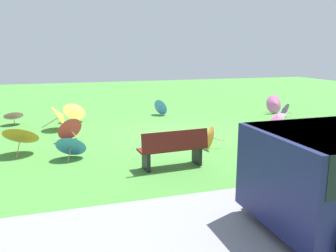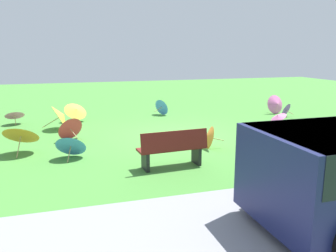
{
  "view_description": "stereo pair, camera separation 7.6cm",
  "coord_description": "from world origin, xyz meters",
  "px_view_note": "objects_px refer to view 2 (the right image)",
  "views": [
    {
      "loc": [
        3.6,
        10.33,
        2.68
      ],
      "look_at": [
        0.72,
        1.23,
        0.6
      ],
      "focal_mm": 37.46,
      "sensor_mm": 36.0,
      "label": 1
    },
    {
      "loc": [
        3.53,
        10.35,
        2.68
      ],
      "look_at": [
        0.72,
        1.23,
        0.6
      ],
      "focal_mm": 37.46,
      "sensor_mm": 36.0,
      "label": 2
    }
  ],
  "objects_px": {
    "parasol_blue_1": "(71,144)",
    "parasol_purple_0": "(285,110)",
    "park_bench": "(173,148)",
    "parasol_orange_1": "(208,137)",
    "parasol_red_0": "(69,128)",
    "parasol_pink_2": "(276,104)",
    "parasol_yellow_0": "(76,110)",
    "parasol_blue_0": "(162,107)",
    "parasol_pink_1": "(278,116)",
    "parasol_orange_0": "(21,133)",
    "parasol_teal_0": "(285,142)",
    "parasol_pink_0": "(14,114)",
    "parasol_yellow_1": "(61,116)"
  },
  "relations": [
    {
      "from": "parasol_pink_1",
      "to": "parasol_pink_2",
      "type": "bearing_deg",
      "value": -122.32
    },
    {
      "from": "parasol_yellow_1",
      "to": "parasol_purple_0",
      "type": "bearing_deg",
      "value": 178.08
    },
    {
      "from": "parasol_orange_0",
      "to": "park_bench",
      "type": "bearing_deg",
      "value": 146.74
    },
    {
      "from": "parasol_red_0",
      "to": "parasol_teal_0",
      "type": "bearing_deg",
      "value": 149.94
    },
    {
      "from": "parasol_yellow_0",
      "to": "parasol_teal_0",
      "type": "bearing_deg",
      "value": 130.91
    },
    {
      "from": "parasol_red_0",
      "to": "parasol_purple_0",
      "type": "relative_size",
      "value": 1.33
    },
    {
      "from": "parasol_pink_2",
      "to": "parasol_yellow_1",
      "type": "relative_size",
      "value": 0.84
    },
    {
      "from": "parasol_orange_1",
      "to": "parasol_purple_0",
      "type": "bearing_deg",
      "value": -145.03
    },
    {
      "from": "parasol_teal_0",
      "to": "parasol_pink_0",
      "type": "xyz_separation_m",
      "value": [
        7.26,
        -6.07,
        0.08
      ]
    },
    {
      "from": "parasol_orange_1",
      "to": "parasol_yellow_1",
      "type": "xyz_separation_m",
      "value": [
        3.83,
        -3.71,
        0.14
      ]
    },
    {
      "from": "parasol_red_0",
      "to": "parasol_orange_1",
      "type": "xyz_separation_m",
      "value": [
        -3.63,
        2.12,
        -0.06
      ]
    },
    {
      "from": "park_bench",
      "to": "parasol_orange_0",
      "type": "bearing_deg",
      "value": -33.26
    },
    {
      "from": "parasol_purple_0",
      "to": "parasol_yellow_0",
      "type": "distance_m",
      "value": 8.32
    },
    {
      "from": "parasol_yellow_0",
      "to": "parasol_red_0",
      "type": "bearing_deg",
      "value": 83.25
    },
    {
      "from": "park_bench",
      "to": "parasol_red_0",
      "type": "distance_m",
      "value": 4.04
    },
    {
      "from": "parasol_blue_1",
      "to": "parasol_purple_0",
      "type": "height_order",
      "value": "parasol_blue_1"
    },
    {
      "from": "parasol_pink_2",
      "to": "parasol_yellow_1",
      "type": "bearing_deg",
      "value": 2.79
    },
    {
      "from": "parasol_blue_0",
      "to": "parasol_yellow_0",
      "type": "distance_m",
      "value": 3.58
    },
    {
      "from": "parasol_teal_0",
      "to": "parasol_orange_1",
      "type": "bearing_deg",
      "value": -29.52
    },
    {
      "from": "parasol_orange_0",
      "to": "parasol_blue_1",
      "type": "relative_size",
      "value": 1.24
    },
    {
      "from": "parasol_red_0",
      "to": "parasol_pink_2",
      "type": "distance_m",
      "value": 8.82
    },
    {
      "from": "park_bench",
      "to": "parasol_pink_0",
      "type": "xyz_separation_m",
      "value": [
        4.05,
        -6.32,
        -0.09
      ]
    },
    {
      "from": "parasol_blue_0",
      "to": "parasol_pink_1",
      "type": "xyz_separation_m",
      "value": [
        -3.36,
        3.35,
        0.01
      ]
    },
    {
      "from": "park_bench",
      "to": "parasol_pink_1",
      "type": "xyz_separation_m",
      "value": [
        -5.03,
        -3.25,
        -0.12
      ]
    },
    {
      "from": "park_bench",
      "to": "parasol_orange_1",
      "type": "xyz_separation_m",
      "value": [
        -1.43,
        -1.26,
        -0.14
      ]
    },
    {
      "from": "parasol_pink_0",
      "to": "parasol_yellow_1",
      "type": "height_order",
      "value": "parasol_yellow_1"
    },
    {
      "from": "park_bench",
      "to": "parasol_blue_0",
      "type": "height_order",
      "value": "park_bench"
    },
    {
      "from": "parasol_blue_0",
      "to": "parasol_pink_0",
      "type": "xyz_separation_m",
      "value": [
        5.72,
        0.28,
        0.03
      ]
    },
    {
      "from": "parasol_red_0",
      "to": "parasol_teal_0",
      "type": "relative_size",
      "value": 1.27
    },
    {
      "from": "parasol_pink_1",
      "to": "parasol_yellow_0",
      "type": "distance_m",
      "value": 7.48
    },
    {
      "from": "parasol_blue_0",
      "to": "parasol_pink_0",
      "type": "height_order",
      "value": "parasol_blue_0"
    },
    {
      "from": "parasol_pink_2",
      "to": "parasol_yellow_0",
      "type": "bearing_deg",
      "value": -5.01
    },
    {
      "from": "parasol_orange_1",
      "to": "parasol_purple_0",
      "type": "height_order",
      "value": "parasol_orange_1"
    },
    {
      "from": "parasol_yellow_1",
      "to": "park_bench",
      "type": "bearing_deg",
      "value": 115.87
    },
    {
      "from": "parasol_pink_2",
      "to": "parasol_pink_1",
      "type": "bearing_deg",
      "value": 57.68
    },
    {
      "from": "parasol_purple_0",
      "to": "parasol_blue_1",
      "type": "bearing_deg",
      "value": 20.64
    },
    {
      "from": "parasol_pink_2",
      "to": "parasol_pink_0",
      "type": "bearing_deg",
      "value": -5.04
    },
    {
      "from": "parasol_teal_0",
      "to": "parasol_pink_1",
      "type": "bearing_deg",
      "value": -121.27
    },
    {
      "from": "parasol_blue_0",
      "to": "parasol_orange_0",
      "type": "relative_size",
      "value": 0.66
    },
    {
      "from": "parasol_teal_0",
      "to": "parasol_orange_0",
      "type": "relative_size",
      "value": 0.63
    },
    {
      "from": "parasol_pink_0",
      "to": "parasol_blue_1",
      "type": "relative_size",
      "value": 0.87
    },
    {
      "from": "parasol_orange_1",
      "to": "parasol_yellow_0",
      "type": "relative_size",
      "value": 0.62
    },
    {
      "from": "parasol_blue_0",
      "to": "parasol_pink_0",
      "type": "relative_size",
      "value": 0.93
    },
    {
      "from": "parasol_pink_1",
      "to": "parasol_teal_0",
      "type": "bearing_deg",
      "value": 58.73
    },
    {
      "from": "park_bench",
      "to": "parasol_purple_0",
      "type": "height_order",
      "value": "park_bench"
    },
    {
      "from": "parasol_red_0",
      "to": "parasol_pink_2",
      "type": "bearing_deg",
      "value": -166.81
    },
    {
      "from": "parasol_blue_0",
      "to": "parasol_orange_1",
      "type": "xyz_separation_m",
      "value": [
        0.24,
        5.34,
        -0.02
      ]
    },
    {
      "from": "parasol_pink_0",
      "to": "parasol_purple_0",
      "type": "distance_m",
      "value": 10.49
    },
    {
      "from": "parasol_blue_1",
      "to": "parasol_purple_0",
      "type": "distance_m",
      "value": 9.11
    },
    {
      "from": "parasol_orange_1",
      "to": "parasol_pink_1",
      "type": "height_order",
      "value": "parasol_orange_1"
    }
  ]
}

